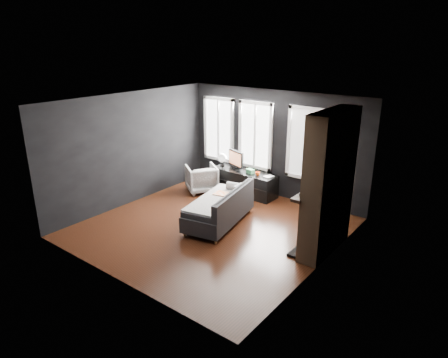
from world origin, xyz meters
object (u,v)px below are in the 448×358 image
Objects in this scene: sofa at (219,206)px; monitor at (236,159)px; book at (267,171)px; mug at (258,173)px; media_console at (244,182)px; armchair at (202,177)px; mantel_vase at (326,176)px.

sofa is 2.13m from monitor.
mug is at bearing -147.45° from book.
sofa is 1.08× the size of media_console.
armchair is at bearing -119.17° from monitor.
armchair is at bearing 172.28° from mantel_vase.
monitor is at bearing 174.49° from media_console.
sofa is 2.47× the size of armchair.
media_console is 2.84× the size of monitor.
mug is (-0.14, 1.74, 0.26)m from sofa.
monitor reaches higher than media_console.
armchair is at bearing -160.36° from book.
sofa is at bearing -70.27° from media_console.
book is (0.64, 0.04, 0.42)m from media_console.
media_console is at bearing 169.32° from mug.
book is at bearing 32.55° from mug.
mug is 0.68× the size of mantel_vase.
mantel_vase is at bearing 117.72° from armchair.
mug is (0.45, -0.09, 0.37)m from media_console.
media_console is 14.55× the size of mug.
armchair is 1.15m from media_console.
sofa reaches higher than armchair.
book is 1.33× the size of mantel_vase.
book is at bearing 145.08° from armchair.
monitor is at bearing 179.77° from book.
media_console is 3.04m from mantel_vase.
sofa is 2.39m from mantel_vase.
mug is at bearing 143.21° from armchair.
media_console is at bearing 13.22° from monitor.
monitor is 3.47× the size of mantel_vase.
book is (1.65, 0.59, 0.34)m from armchair.
monitor is at bearing 170.75° from mug.
sofa is 1.76m from mug.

